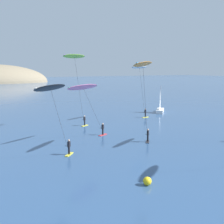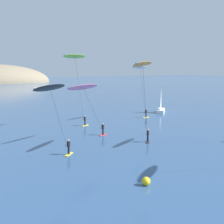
% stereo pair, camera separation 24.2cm
% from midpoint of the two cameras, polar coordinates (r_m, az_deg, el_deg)
% --- Properties ---
extents(sailboat_near, '(4.94, 4.83, 5.70)m').
position_cam_midpoint_polar(sailboat_near, '(61.20, 10.04, 0.56)').
color(sailboat_near, white).
rests_on(sailboat_near, ground).
extents(kitesurfer_pink, '(7.42, 3.96, 7.44)m').
position_cam_midpoint_polar(kitesurfer_pink, '(35.63, -5.38, 4.35)').
color(kitesurfer_pink, red).
rests_on(kitesurfer_pink, ground).
extents(kitesurfer_lime, '(5.84, 4.41, 11.44)m').
position_cam_midpoint_polar(kitesurfer_lime, '(43.11, -7.25, 10.17)').
color(kitesurfer_lime, yellow).
rests_on(kitesurfer_lime, ground).
extents(kitesurfer_black, '(5.44, 4.12, 7.89)m').
position_cam_midpoint_polar(kitesurfer_black, '(27.74, -11.89, 3.64)').
color(kitesurfer_black, yellow).
rests_on(kitesurfer_black, ground).
extents(kitesurfer_white, '(5.58, 3.05, 9.78)m').
position_cam_midpoint_polar(kitesurfer_white, '(51.43, 5.98, 8.11)').
color(kitesurfer_white, yellow).
rests_on(kitesurfer_white, ground).
extents(kitesurfer_orange, '(5.97, 5.06, 10.14)m').
position_cam_midpoint_polar(kitesurfer_orange, '(32.19, 6.55, 8.58)').
color(kitesurfer_orange, '#2D2D33').
rests_on(kitesurfer_orange, ground).
extents(marker_buoy, '(0.70, 0.70, 0.70)m').
position_cam_midpoint_polar(marker_buoy, '(23.30, 7.25, -13.77)').
color(marker_buoy, yellow).
rests_on(marker_buoy, ground).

